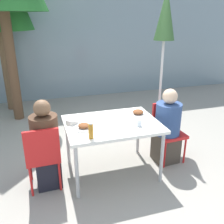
% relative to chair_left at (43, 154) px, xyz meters
% --- Properties ---
extents(ground_plane, '(24.00, 24.00, 0.00)m').
position_rel_chair_left_xyz_m(ground_plane, '(0.90, 0.11, -0.51)').
color(ground_plane, gray).
extents(building_facade, '(10.00, 0.20, 3.00)m').
position_rel_chair_left_xyz_m(building_facade, '(0.90, 3.82, 0.99)').
color(building_facade, gray).
rests_on(building_facade, ground).
extents(dining_table, '(1.21, 0.91, 0.75)m').
position_rel_chair_left_xyz_m(dining_table, '(0.90, 0.11, 0.18)').
color(dining_table, white).
rests_on(dining_table, ground).
extents(chair_left, '(0.41, 0.41, 0.87)m').
position_rel_chair_left_xyz_m(chair_left, '(0.00, 0.00, 0.00)').
color(chair_left, red).
rests_on(chair_left, ground).
extents(person_left, '(0.34, 0.34, 1.16)m').
position_rel_chair_left_xyz_m(person_left, '(0.05, 0.08, 0.04)').
color(person_left, black).
rests_on(person_left, ground).
extents(chair_right, '(0.43, 0.43, 0.87)m').
position_rel_chair_left_xyz_m(chair_right, '(1.80, 0.25, 0.00)').
color(chair_right, red).
rests_on(chair_right, ground).
extents(person_right, '(0.36, 0.36, 1.12)m').
position_rel_chair_left_xyz_m(person_right, '(1.76, 0.17, 0.01)').
color(person_right, '#473D33').
rests_on(person_right, ground).
extents(closed_umbrella, '(0.36, 0.36, 2.48)m').
position_rel_chair_left_xyz_m(closed_umbrella, '(2.06, 1.02, 1.40)').
color(closed_umbrella, '#333333').
rests_on(closed_umbrella, ground).
extents(plate_0, '(0.27, 0.27, 0.07)m').
position_rel_chair_left_xyz_m(plate_0, '(1.34, 0.27, 0.27)').
color(plate_0, white).
rests_on(plate_0, dining_table).
extents(plate_1, '(0.26, 0.26, 0.07)m').
position_rel_chair_left_xyz_m(plate_1, '(0.52, 0.03, 0.27)').
color(plate_1, white).
rests_on(plate_1, dining_table).
extents(bottle, '(0.06, 0.06, 0.19)m').
position_rel_chair_left_xyz_m(bottle, '(0.55, -0.24, 0.34)').
color(bottle, '#B7751E').
rests_on(bottle, dining_table).
extents(drinking_cup, '(0.06, 0.06, 0.08)m').
position_rel_chair_left_xyz_m(drinking_cup, '(1.20, -0.09, 0.29)').
color(drinking_cup, silver).
rests_on(drinking_cup, dining_table).
extents(salad_bowl, '(0.18, 0.18, 0.06)m').
position_rel_chair_left_xyz_m(salad_bowl, '(0.41, 0.25, 0.28)').
color(salad_bowl, white).
rests_on(salad_bowl, dining_table).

